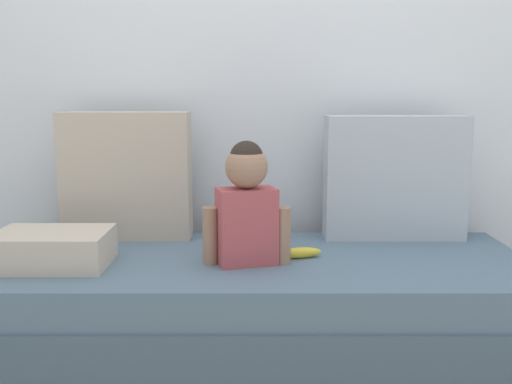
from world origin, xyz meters
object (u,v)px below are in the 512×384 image
object	(u,v)px
throw_pillow_right	(397,178)
toddler	(248,203)
folded_blanket	(54,248)
couch	(263,308)
banana	(301,253)
throw_pillow_left	(129,176)

from	to	relation	value
throw_pillow_right	toddler	size ratio (longest dim) A/B	1.31
toddler	folded_blanket	world-z (taller)	toddler
couch	folded_blanket	world-z (taller)	folded_blanket
toddler	banana	bearing A→B (deg)	19.38
throw_pillow_right	throw_pillow_left	bearing A→B (deg)	180.00
couch	folded_blanket	bearing A→B (deg)	-172.14
throw_pillow_right	folded_blanket	bearing A→B (deg)	-162.42
toddler	banana	xyz separation A→B (m)	(0.20, 0.07, -0.20)
toddler	folded_blanket	bearing A→B (deg)	-177.76
couch	throw_pillow_left	bearing A→B (deg)	151.04
toddler	couch	bearing A→B (deg)	55.08
couch	throw_pillow_right	bearing A→B (deg)	28.96
throw_pillow_right	banana	world-z (taller)	throw_pillow_right
throw_pillow_left	banana	bearing A→B (deg)	-24.26
throw_pillow_left	throw_pillow_right	bearing A→B (deg)	0.00
couch	toddler	size ratio (longest dim) A/B	4.60
couch	throw_pillow_right	size ratio (longest dim) A/B	3.52
couch	throw_pillow_left	distance (m)	0.80
throw_pillow_left	folded_blanket	distance (m)	0.50
throw_pillow_left	throw_pillow_right	size ratio (longest dim) A/B	0.92
folded_blanket	couch	bearing A→B (deg)	7.86
throw_pillow_right	couch	bearing A→B (deg)	-151.04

